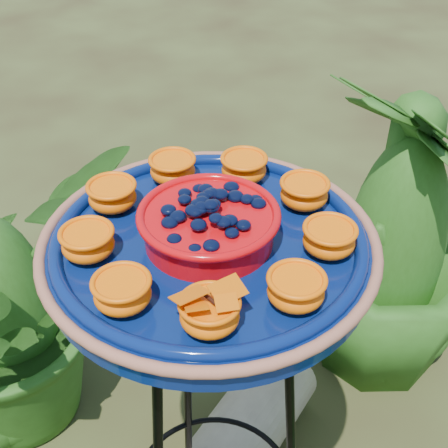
{
  "coord_description": "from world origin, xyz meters",
  "views": [
    {
      "loc": [
        -0.14,
        -0.84,
        1.59
      ],
      "look_at": [
        0.0,
        -0.12,
        1.03
      ],
      "focal_mm": 50.0,
      "sensor_mm": 36.0,
      "label": 1
    }
  ],
  "objects": [
    {
      "name": "feeder_dish",
      "position": [
        -0.02,
        -0.12,
        1.01
      ],
      "size": [
        0.57,
        0.57,
        0.11
      ],
      "rotation": [
        0.0,
        0.0,
        0.18
      ],
      "color": "#06184F",
      "rests_on": "tripod_stand"
    },
    {
      "name": "shrub_back_left",
      "position": [
        -0.5,
        0.47,
        0.4
      ],
      "size": [
        0.93,
        0.96,
        0.81
      ],
      "primitive_type": "imported",
      "rotation": [
        0.0,
        0.0,
        0.95
      ],
      "color": "#245015",
      "rests_on": "ground"
    },
    {
      "name": "tripod_stand",
      "position": [
        -0.02,
        -0.12,
        0.58
      ],
      "size": [
        0.41,
        0.41,
        0.96
      ],
      "rotation": [
        0.0,
        0.0,
        0.18
      ],
      "color": "black",
      "rests_on": "ground"
    },
    {
      "name": "driftwood_log",
      "position": [
        0.07,
        0.1,
        0.1
      ],
      "size": [
        0.57,
        0.59,
        0.2
      ],
      "primitive_type": "cylinder",
      "rotation": [
        0.0,
        1.57,
        0.82
      ],
      "color": "tan",
      "rests_on": "ground"
    },
    {
      "name": "shrub_back_right",
      "position": [
        0.62,
        0.45,
        0.48
      ],
      "size": [
        0.68,
        0.68,
        0.96
      ],
      "primitive_type": "imported",
      "rotation": [
        0.0,
        0.0,
        1.9
      ],
      "color": "#245015",
      "rests_on": "ground"
    }
  ]
}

